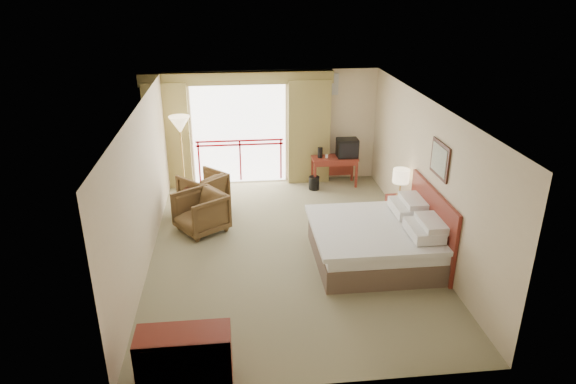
{
  "coord_description": "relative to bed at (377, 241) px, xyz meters",
  "views": [
    {
      "loc": [
        -0.92,
        -8.36,
        4.66
      ],
      "look_at": [
        0.03,
        0.4,
        0.96
      ],
      "focal_mm": 32.0,
      "sensor_mm": 36.0,
      "label": 1
    }
  ],
  "objects": [
    {
      "name": "armchair_far",
      "position": [
        -3.14,
        2.66,
        -0.38
      ],
      "size": [
        1.19,
        1.19,
        0.78
      ],
      "primitive_type": "imported",
      "rotation": [
        0.0,
        0.0,
        -2.38
      ],
      "color": "#4A341D",
      "rests_on": "floor"
    },
    {
      "name": "curtain_left",
      "position": [
        -3.95,
        3.95,
        0.87
      ],
      "size": [
        1.0,
        0.26,
        2.5
      ],
      "primitive_type": "cube",
      "color": "olive",
      "rests_on": "wall_back"
    },
    {
      "name": "dresser",
      "position": [
        -3.13,
        -2.7,
        0.0
      ],
      "size": [
        1.14,
        0.48,
        0.76
      ],
      "rotation": [
        0.0,
        0.0,
        0.04
      ],
      "color": "maroon",
      "rests_on": "floor"
    },
    {
      "name": "table_lamp",
      "position": [
        0.79,
        1.28,
        0.7
      ],
      "size": [
        0.32,
        0.32,
        0.57
      ],
      "rotation": [
        0.0,
        0.0,
        0.25
      ],
      "color": "tan",
      "rests_on": "nightstand"
    },
    {
      "name": "wall_right",
      "position": [
        1.0,
        0.6,
        0.97
      ],
      "size": [
        0.0,
        7.0,
        7.0
      ],
      "primitive_type": "plane",
      "rotation": [
        1.57,
        0.0,
        -1.57
      ],
      "color": "beige",
      "rests_on": "ground"
    },
    {
      "name": "wall_back",
      "position": [
        -1.5,
        4.1,
        0.97
      ],
      "size": [
        5.0,
        0.0,
        5.0
      ],
      "primitive_type": "plane",
      "rotation": [
        1.57,
        0.0,
        0.0
      ],
      "color": "beige",
      "rests_on": "ground"
    },
    {
      "name": "wall_front",
      "position": [
        -1.5,
        -2.9,
        0.97
      ],
      "size": [
        5.0,
        0.0,
        5.0
      ],
      "primitive_type": "plane",
      "rotation": [
        -1.57,
        0.0,
        0.0
      ],
      "color": "beige",
      "rests_on": "ground"
    },
    {
      "name": "book",
      "position": [
        -3.26,
        2.26,
        0.21
      ],
      "size": [
        0.19,
        0.24,
        0.02
      ],
      "primitive_type": "imported",
      "rotation": [
        0.0,
        0.0,
        0.11
      ],
      "color": "white",
      "rests_on": "side_table"
    },
    {
      "name": "bed",
      "position": [
        0.0,
        0.0,
        0.0
      ],
      "size": [
        2.13,
        2.06,
        0.97
      ],
      "color": "brown",
      "rests_on": "floor"
    },
    {
      "name": "armchair_near",
      "position": [
        -3.13,
        1.48,
        -0.38
      ],
      "size": [
        1.21,
        1.2,
        0.8
      ],
      "primitive_type": "imported",
      "rotation": [
        0.0,
        0.0,
        -0.97
      ],
      "color": "#4A341D",
      "rests_on": "floor"
    },
    {
      "name": "cup",
      "position": [
        -0.27,
        3.56,
        0.37
      ],
      "size": [
        0.07,
        0.07,
        0.09
      ],
      "primitive_type": "cylinder",
      "rotation": [
        0.0,
        0.0,
        -0.15
      ],
      "color": "white",
      "rests_on": "desk"
    },
    {
      "name": "phone",
      "position": [
        0.74,
        1.08,
        0.29
      ],
      "size": [
        0.18,
        0.14,
        0.07
      ],
      "primitive_type": "cube",
      "rotation": [
        0.0,
        0.0,
        0.1
      ],
      "color": "black",
      "rests_on": "nightstand"
    },
    {
      "name": "hvac_vent",
      "position": [
        -0.2,
        4.07,
        1.97
      ],
      "size": [
        0.5,
        0.04,
        0.5
      ],
      "primitive_type": "cube",
      "color": "silver",
      "rests_on": "wall_back"
    },
    {
      "name": "wastebasket",
      "position": [
        -0.58,
        3.38,
        -0.22
      ],
      "size": [
        0.28,
        0.28,
        0.31
      ],
      "primitive_type": "cylinder",
      "rotation": [
        0.0,
        0.0,
        0.11
      ],
      "color": "black",
      "rests_on": "floor"
    },
    {
      "name": "wall_left",
      "position": [
        -4.0,
        0.6,
        0.97
      ],
      "size": [
        0.0,
        7.0,
        7.0
      ],
      "primitive_type": "plane",
      "rotation": [
        1.57,
        0.0,
        1.57
      ],
      "color": "beige",
      "rests_on": "ground"
    },
    {
      "name": "valance",
      "position": [
        -2.3,
        3.98,
        2.17
      ],
      "size": [
        4.4,
        0.22,
        0.28
      ],
      "primitive_type": "cube",
      "color": "olive",
      "rests_on": "wall_back"
    },
    {
      "name": "balcony_door",
      "position": [
        -2.3,
        4.08,
        0.82
      ],
      "size": [
        2.4,
        0.0,
        2.4
      ],
      "primitive_type": "plane",
      "rotation": [
        1.57,
        0.0,
        0.0
      ],
      "color": "white",
      "rests_on": "wall_back"
    },
    {
      "name": "floor_lamp",
      "position": [
        -3.6,
        3.42,
        1.21
      ],
      "size": [
        0.47,
        0.47,
        1.85
      ],
      "rotation": [
        0.0,
        0.0,
        0.37
      ],
      "color": "tan",
      "rests_on": "floor"
    },
    {
      "name": "framed_art",
      "position": [
        0.97,
        0.0,
        1.47
      ],
      "size": [
        0.04,
        0.72,
        0.6
      ],
      "color": "black",
      "rests_on": "wall_right"
    },
    {
      "name": "tv",
      "position": [
        0.23,
        3.61,
        0.55
      ],
      "size": [
        0.49,
        0.39,
        0.44
      ],
      "rotation": [
        0.0,
        0.0,
        0.34
      ],
      "color": "black",
      "rests_on": "desk"
    },
    {
      "name": "desk",
      "position": [
        -0.07,
        3.66,
        0.17
      ],
      "size": [
        1.08,
        0.52,
        0.71
      ],
      "rotation": [
        0.0,
        0.0,
        0.09
      ],
      "color": "maroon",
      "rests_on": "floor"
    },
    {
      "name": "ceiling",
      "position": [
        -1.5,
        0.6,
        2.32
      ],
      "size": [
        7.0,
        7.0,
        0.0
      ],
      "primitive_type": "plane",
      "rotation": [
        3.14,
        0.0,
        0.0
      ],
      "color": "white",
      "rests_on": "wall_back"
    },
    {
      "name": "floor",
      "position": [
        -1.5,
        0.6,
        -0.38
      ],
      "size": [
        7.0,
        7.0,
        0.0
      ],
      "primitive_type": "plane",
      "color": "#807A56",
      "rests_on": "ground"
    },
    {
      "name": "curtain_right",
      "position": [
        -0.65,
        3.95,
        0.87
      ],
      "size": [
        1.0,
        0.26,
        2.5
      ],
      "primitive_type": "cube",
      "color": "olive",
      "rests_on": "wall_back"
    },
    {
      "name": "headboard",
      "position": [
        0.96,
        0.0,
        0.27
      ],
      "size": [
        0.06,
        2.1,
        1.3
      ],
      "primitive_type": "cube",
      "color": "maroon",
      "rests_on": "wall_right"
    },
    {
      "name": "side_table",
      "position": [
        -3.26,
        2.26,
        0.02
      ],
      "size": [
        0.53,
        0.53,
        0.58
      ],
      "rotation": [
        0.0,
        0.0,
        0.34
      ],
      "color": "black",
      "rests_on": "floor"
    },
    {
      "name": "nightstand",
      "position": [
        0.79,
        1.23,
        -0.06
      ],
      "size": [
        0.44,
        0.52,
        0.63
      ],
      "primitive_type": "cube",
      "rotation": [
        0.0,
        0.0,
        0.01
      ],
      "color": "maroon",
      "rests_on": "floor"
    },
    {
      "name": "coffee_maker",
      "position": [
        -0.42,
        3.61,
        0.45
      ],
      "size": [
        0.15,
        0.15,
        0.25
      ],
      "primitive_type": "cylinder",
      "rotation": [
        0.0,
        0.0,
        -0.31
      ],
      "color": "black",
      "rests_on": "desk"
    },
    {
      "name": "balcony_railing",
      "position": [
        -2.3,
        4.06,
        0.44
      ],
      "size": [
        2.09,
        0.03,
        1.02
      ],
      "color": "#A50E1A",
      "rests_on": "wall_back"
    }
  ]
}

